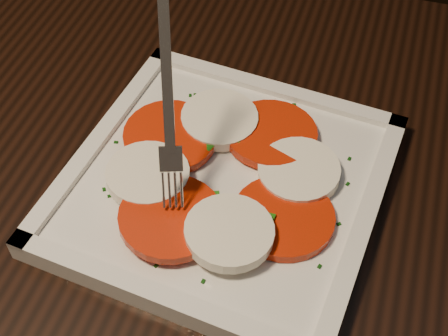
# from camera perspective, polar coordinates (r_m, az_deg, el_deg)

# --- Properties ---
(table) EXTENTS (1.27, 0.92, 0.75)m
(table) POSITION_cam_1_polar(r_m,az_deg,el_deg) (0.60, -11.22, -10.75)
(table) COLOR black
(table) RESTS_ON ground
(plate) EXTENTS (0.25, 0.25, 0.01)m
(plate) POSITION_cam_1_polar(r_m,az_deg,el_deg) (0.52, 0.00, -1.60)
(plate) COLOR white
(plate) RESTS_ON table
(caprese_salad) EXTENTS (0.21, 0.21, 0.02)m
(caprese_salad) POSITION_cam_1_polar(r_m,az_deg,el_deg) (0.51, -0.01, -0.46)
(caprese_salad) COLOR red
(caprese_salad) RESTS_ON plate
(fork) EXTENTS (0.07, 0.09, 0.14)m
(fork) POSITION_cam_1_polar(r_m,az_deg,el_deg) (0.46, -5.09, 6.65)
(fork) COLOR white
(fork) RESTS_ON caprese_salad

